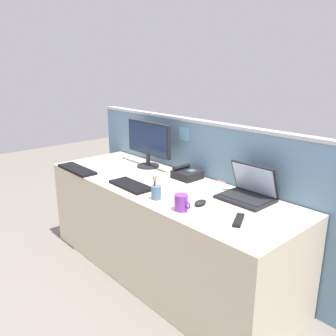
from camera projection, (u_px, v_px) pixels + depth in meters
The scene contains 13 objects.
ground_plane at pixel (163, 271), 2.85m from camera, with size 10.00×10.00×0.00m, color slate.
desk at pixel (163, 229), 2.75m from camera, with size 2.18×0.74×0.74m, color beige.
cubicle_divider at pixel (200, 190), 2.95m from camera, with size 2.65×0.08×1.19m.
desktop_monitor at pixel (148, 141), 3.05m from camera, with size 0.54×0.20×0.40m.
laptop at pixel (249, 191), 2.34m from camera, with size 0.34×0.27×0.24m.
desk_phone at pixel (187, 174), 2.78m from camera, with size 0.19×0.19×0.10m.
keyboard_main at pixel (77, 169), 2.99m from camera, with size 0.45×0.14×0.02m, color black.
keyboard_spare at pixel (131, 185), 2.59m from camera, with size 0.36×0.16×0.02m, color black.
computer_mouse_right_hand at pixel (200, 203), 2.25m from camera, with size 0.06×0.10×0.03m, color black.
pen_cup at pixel (156, 192), 2.34m from camera, with size 0.07×0.07×0.16m.
cell_phone_white_slab at pixel (119, 157), 3.43m from camera, with size 0.06×0.15×0.01m, color silver.
tv_remote at pixel (239, 220), 2.01m from camera, with size 0.04×0.17×0.02m, color black.
coffee_mug at pixel (181, 203), 2.16m from camera, with size 0.12×0.08×0.10m.
Camera 1 is at (1.88, -1.65, 1.61)m, focal length 37.46 mm.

